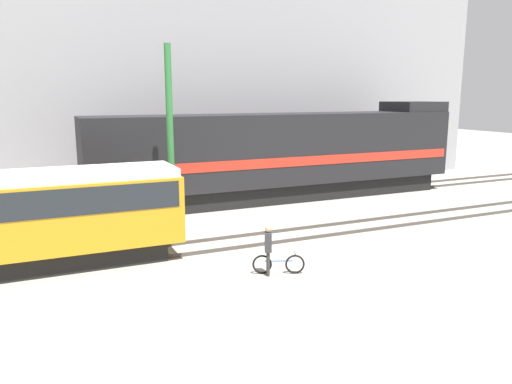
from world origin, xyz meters
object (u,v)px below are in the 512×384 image
object	(u,v)px
freight_locomotive	(284,155)
streetcar	(32,215)
utility_pole_center	(170,139)
person	(268,245)
bicycle	(279,264)

from	to	relation	value
freight_locomotive	streetcar	bearing A→B (deg)	-152.27
freight_locomotive	utility_pole_center	distance (m)	8.19
utility_pole_center	person	bearing A→B (deg)	-80.04
utility_pole_center	bicycle	bearing A→B (deg)	-77.14
person	utility_pole_center	world-z (taller)	utility_pole_center
streetcar	person	distance (m)	7.89
freight_locomotive	streetcar	world-z (taller)	freight_locomotive
freight_locomotive	streetcar	distance (m)	14.65
freight_locomotive	bicycle	world-z (taller)	freight_locomotive
streetcar	bicycle	xyz separation A→B (m)	(7.27, -3.75, -1.57)
streetcar	utility_pole_center	xyz separation A→B (m)	(5.64, 3.40, 2.06)
streetcar	person	size ratio (longest dim) A/B	5.80
streetcar	person	xyz separation A→B (m)	(6.89, -3.73, -0.88)
freight_locomotive	utility_pole_center	world-z (taller)	utility_pole_center
streetcar	freight_locomotive	bearing A→B (deg)	27.73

